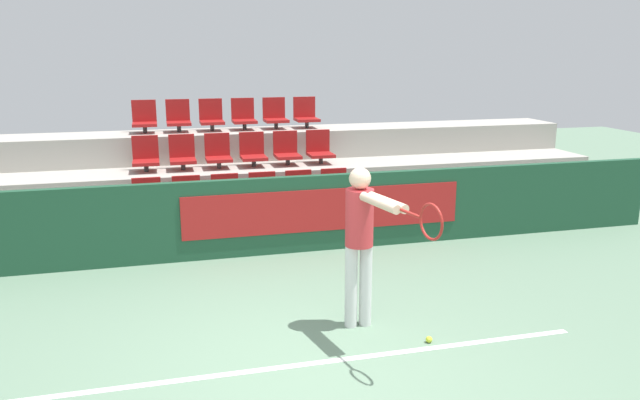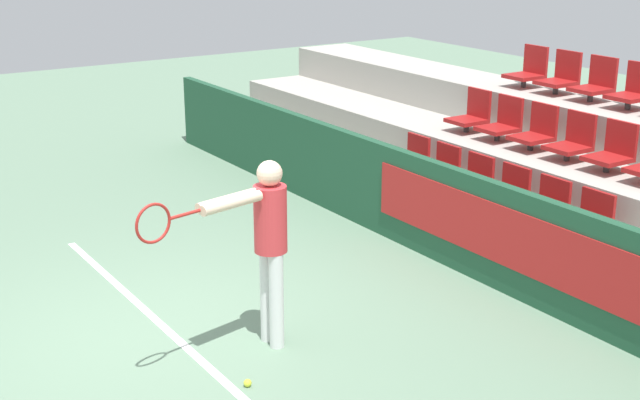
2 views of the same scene
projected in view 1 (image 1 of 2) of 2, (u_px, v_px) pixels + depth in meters
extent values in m
plane|color=slate|center=(311.00, 373.00, 5.62)|extent=(30.00, 30.00, 0.00)
cube|color=white|center=(307.00, 364.00, 5.77)|extent=(5.51, 0.08, 0.01)
cube|color=#1E4C33|center=(252.00, 217.00, 8.70)|extent=(12.87, 0.12, 1.10)
cube|color=red|center=(326.00, 210.00, 8.88)|extent=(4.05, 0.02, 0.61)
cube|color=#ADA89E|center=(247.00, 228.00, 9.32)|extent=(12.47, 0.99, 0.48)
cube|color=#ADA89E|center=(238.00, 197.00, 10.19)|extent=(12.47, 0.99, 0.97)
cube|color=#ADA89E|center=(230.00, 171.00, 11.07)|extent=(12.47, 0.99, 1.45)
cylinder|color=#333333|center=(148.00, 213.00, 8.94)|extent=(0.07, 0.07, 0.12)
cube|color=#A31919|center=(148.00, 207.00, 8.92)|extent=(0.41, 0.44, 0.05)
cube|color=#A31919|center=(147.00, 190.00, 9.06)|extent=(0.41, 0.04, 0.37)
cylinder|color=#333333|center=(188.00, 211.00, 9.08)|extent=(0.07, 0.07, 0.12)
cube|color=#A31919|center=(188.00, 205.00, 9.06)|extent=(0.41, 0.44, 0.05)
cube|color=#A31919|center=(186.00, 188.00, 9.20)|extent=(0.41, 0.04, 0.37)
cylinder|color=#333333|center=(227.00, 208.00, 9.22)|extent=(0.07, 0.07, 0.12)
cube|color=#A31919|center=(227.00, 203.00, 9.20)|extent=(0.41, 0.44, 0.05)
cube|color=#A31919|center=(225.00, 186.00, 9.34)|extent=(0.41, 0.04, 0.37)
cylinder|color=#333333|center=(265.00, 206.00, 9.36)|extent=(0.07, 0.07, 0.12)
cube|color=#A31919|center=(265.00, 200.00, 9.34)|extent=(0.41, 0.44, 0.05)
cube|color=#A31919|center=(262.00, 184.00, 9.48)|extent=(0.41, 0.04, 0.37)
cylinder|color=#333333|center=(301.00, 204.00, 9.50)|extent=(0.07, 0.07, 0.12)
cube|color=#A31919|center=(301.00, 198.00, 9.48)|extent=(0.41, 0.44, 0.05)
cube|color=#A31919|center=(298.00, 182.00, 9.62)|extent=(0.41, 0.04, 0.37)
cylinder|color=#333333|center=(337.00, 201.00, 9.64)|extent=(0.07, 0.07, 0.12)
cube|color=#A31919|center=(337.00, 196.00, 9.62)|extent=(0.41, 0.44, 0.05)
cube|color=#A31919|center=(334.00, 180.00, 9.76)|extent=(0.41, 0.04, 0.37)
cylinder|color=#333333|center=(146.00, 168.00, 9.76)|extent=(0.07, 0.07, 0.12)
cube|color=#A31919|center=(146.00, 162.00, 9.74)|extent=(0.41, 0.44, 0.05)
cube|color=#A31919|center=(145.00, 147.00, 9.88)|extent=(0.41, 0.04, 0.37)
cylinder|color=#333333|center=(183.00, 166.00, 9.90)|extent=(0.07, 0.07, 0.12)
cube|color=#A31919|center=(183.00, 161.00, 9.88)|extent=(0.41, 0.44, 0.05)
cube|color=#A31919|center=(182.00, 146.00, 10.02)|extent=(0.41, 0.04, 0.37)
cylinder|color=#333333|center=(219.00, 165.00, 10.04)|extent=(0.07, 0.07, 0.12)
cube|color=#A31919|center=(219.00, 159.00, 10.02)|extent=(0.41, 0.44, 0.05)
cube|color=#A31919|center=(217.00, 144.00, 10.16)|extent=(0.41, 0.04, 0.37)
cylinder|color=#333333|center=(254.00, 163.00, 10.18)|extent=(0.07, 0.07, 0.12)
cube|color=#A31919|center=(254.00, 158.00, 10.16)|extent=(0.41, 0.44, 0.05)
cube|color=#A31919|center=(252.00, 143.00, 10.30)|extent=(0.41, 0.04, 0.37)
cylinder|color=#333333|center=(288.00, 161.00, 10.32)|extent=(0.07, 0.07, 0.12)
cube|color=#A31919|center=(288.00, 156.00, 10.30)|extent=(0.41, 0.44, 0.05)
cube|color=#A31919|center=(285.00, 142.00, 10.44)|extent=(0.41, 0.04, 0.37)
cylinder|color=#333333|center=(321.00, 160.00, 10.46)|extent=(0.07, 0.07, 0.12)
cube|color=#A31919|center=(321.00, 155.00, 10.44)|extent=(0.41, 0.44, 0.05)
cube|color=#A31919|center=(318.00, 141.00, 10.58)|extent=(0.41, 0.04, 0.37)
cylinder|color=#333333|center=(145.00, 129.00, 10.58)|extent=(0.07, 0.07, 0.12)
cube|color=#A31919|center=(145.00, 124.00, 10.56)|extent=(0.41, 0.44, 0.05)
cube|color=#A31919|center=(144.00, 111.00, 10.70)|extent=(0.41, 0.04, 0.37)
cylinder|color=#333333|center=(179.00, 128.00, 10.72)|extent=(0.07, 0.07, 0.12)
cube|color=#A31919|center=(179.00, 123.00, 10.70)|extent=(0.41, 0.44, 0.05)
cube|color=#A31919|center=(178.00, 110.00, 10.84)|extent=(0.41, 0.04, 0.37)
cylinder|color=#333333|center=(212.00, 127.00, 10.86)|extent=(0.07, 0.07, 0.12)
cube|color=#A31919|center=(212.00, 122.00, 10.84)|extent=(0.41, 0.44, 0.05)
cube|color=#A31919|center=(211.00, 109.00, 10.98)|extent=(0.41, 0.04, 0.37)
cylinder|color=#333333|center=(245.00, 126.00, 11.00)|extent=(0.07, 0.07, 0.12)
cube|color=#A31919|center=(244.00, 121.00, 10.98)|extent=(0.41, 0.44, 0.05)
cube|color=#A31919|center=(243.00, 108.00, 11.12)|extent=(0.41, 0.04, 0.37)
cylinder|color=#333333|center=(276.00, 125.00, 11.14)|extent=(0.07, 0.07, 0.12)
cube|color=#A31919|center=(276.00, 121.00, 11.12)|extent=(0.41, 0.44, 0.05)
cube|color=#A31919|center=(274.00, 108.00, 11.26)|extent=(0.41, 0.04, 0.37)
cylinder|color=#333333|center=(307.00, 124.00, 11.28)|extent=(0.07, 0.07, 0.12)
cube|color=#A31919|center=(307.00, 120.00, 11.26)|extent=(0.41, 0.44, 0.05)
cube|color=#A31919|center=(304.00, 107.00, 11.40)|extent=(0.41, 0.04, 0.37)
cylinder|color=silver|center=(351.00, 287.00, 6.47)|extent=(0.13, 0.13, 0.88)
cylinder|color=silver|center=(366.00, 285.00, 6.51)|extent=(0.13, 0.13, 0.88)
cylinder|color=red|center=(359.00, 218.00, 6.31)|extent=(0.29, 0.29, 0.59)
sphere|color=beige|center=(360.00, 178.00, 6.22)|extent=(0.22, 0.22, 0.22)
cylinder|color=beige|center=(379.00, 203.00, 5.86)|extent=(0.21, 0.60, 0.09)
cylinder|color=beige|center=(387.00, 202.00, 5.88)|extent=(0.21, 0.60, 0.09)
cylinder|color=#AD231E|center=(411.00, 214.00, 5.48)|extent=(0.09, 0.30, 0.03)
torus|color=#AD231E|center=(431.00, 222.00, 5.22)|extent=(0.09, 0.32, 0.32)
sphere|color=#CCDB33|center=(429.00, 339.00, 6.19)|extent=(0.07, 0.07, 0.07)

